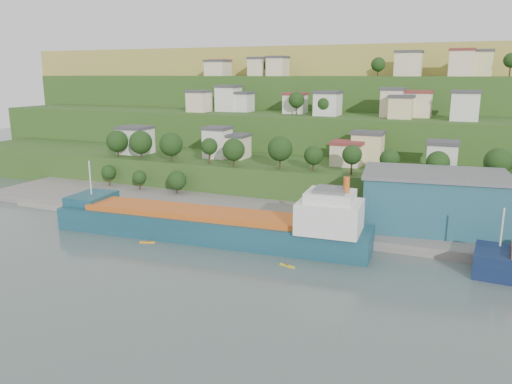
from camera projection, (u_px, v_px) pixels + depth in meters
The scene contains 10 objects.
ground at pixel (243, 259), 99.17m from camera, with size 500.00×500.00×0.00m, color #43524F.
quay at pixel (370, 231), 116.71m from camera, with size 220.00×26.00×4.00m, color slate.
pebble_beach at pixel (97, 205), 139.68m from camera, with size 40.00×18.00×2.40m, color slate.
hillside at pixel (381, 147), 250.40m from camera, with size 360.00×211.09×96.00m.
cargo_ship_near at pixel (216, 227), 110.05m from camera, with size 72.70×15.72×18.53m.
warehouse at pixel (434, 200), 111.28m from camera, with size 33.10×22.66×12.80m.
caravan at pixel (96, 196), 138.73m from camera, with size 6.21×2.59×2.90m, color silver.
dinghy at pixel (115, 203), 135.42m from camera, with size 4.23×1.58×0.85m, color silver.
kayak_orange at pixel (147, 242), 108.60m from camera, with size 3.36×1.60×0.84m.
kayak_yellow at pixel (287, 265), 95.39m from camera, with size 3.30×1.48×0.82m.
Camera 1 is at (38.69, -85.06, 35.88)m, focal length 35.00 mm.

